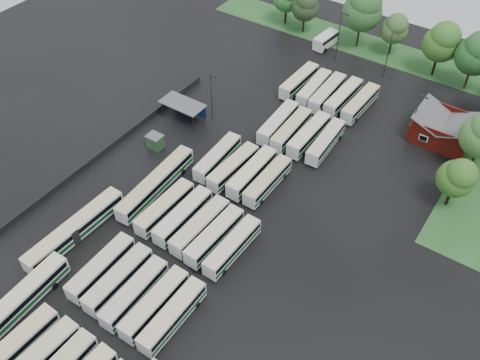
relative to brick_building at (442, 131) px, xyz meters
The scene contains 47 objects.
ground 49.08m from the brick_building, 119.30° to the right, with size 160.00×160.00×0.00m, color black.
brick_building is the anchor object (origin of this frame).
wash_shed 46.14m from the brick_building, 153.27° to the right, with size 8.20×4.20×3.58m.
utility_hut 50.26m from the brick_building, 143.11° to the right, with size 2.70×2.20×2.62m.
grass_strip_north 31.19m from the brick_building, 134.96° to the left, with size 80.00×10.00×0.01m, color #235421.
west_fence 57.83m from the brick_building, 143.04° to the right, with size 0.10×50.00×1.20m, color #2D2D30.
bus_r0c0 74.67m from the brick_building, 112.47° to the right, with size 2.62×11.34×3.14m.
bus_r1c0 61.83m from the brick_building, 117.40° to the right, with size 2.64×11.28×3.13m.
bus_r1c1 60.47m from the brick_building, 114.61° to the right, with size 2.48×11.32×3.15m.
bus_r1c2 59.55m from the brick_building, 111.63° to the right, with size 2.63×11.26×3.12m.
bus_r1c3 58.23m from the brick_building, 108.68° to the right, with size 2.42×11.30×3.14m.
bus_r1c4 57.36m from the brick_building, 105.82° to the right, with size 2.48×11.22×3.12m.
bus_r2c0 50.31m from the brick_building, 124.46° to the right, with size 2.53×11.30×3.14m.
bus_r2c1 48.31m from the brick_building, 121.31° to the right, with size 2.45×11.39×3.17m.
bus_r2c2 46.80m from the brick_building, 117.77° to the right, with size 2.69×11.39×3.15m.
bus_r2c3 45.81m from the brick_building, 114.49° to the right, with size 2.72×11.28×3.12m.
bus_r2c4 44.70m from the brick_building, 110.65° to the right, with size 2.57×11.05×3.06m.
bus_r3c0 39.85m from the brick_building, 135.84° to the right, with size 2.83×11.17×3.08m.
bus_r3c1 37.80m from the brick_building, 131.59° to the right, with size 2.86×11.19×3.09m.
bus_r3c2 35.21m from the brick_building, 128.25° to the right, with size 2.52×11.53×3.20m.
bus_r3c3 33.50m from the brick_building, 123.99° to the right, with size 2.38×10.99×3.06m.
bus_r4c1 28.82m from the brick_building, 150.52° to the right, with size 2.97×11.51×3.17m.
bus_r4c2 26.51m from the brick_building, 146.70° to the right, with size 2.70×11.25×3.11m.
bus_r4c3 23.56m from the brick_building, 143.27° to the right, with size 2.49×11.44×3.18m.
bus_r4c4 20.98m from the brick_building, 138.07° to the right, with size 2.83×11.18×3.09m.
bus_r5c0 28.58m from the brick_building, behind, with size 2.62×11.27×3.12m.
bus_r5c1 25.03m from the brick_building, behind, with size 2.85×11.08×3.06m.
bus_r5c2 22.13m from the brick_building, behind, with size 2.71×11.62×3.22m.
bus_r5c3 18.99m from the brick_building, behind, with size 2.72×11.40×3.16m.
bus_r5c4 15.48m from the brick_building, behind, with size 2.75×11.32×3.13m.
artic_bus_west_a 73.62m from the brick_building, 116.88° to the right, with size 3.18×17.26×3.19m.
artic_bus_west_b 50.54m from the brick_building, 130.80° to the right, with size 3.17×17.05×3.15m.
artic_bus_west_c 63.65m from the brick_building, 124.88° to the right, with size 2.93×17.27×3.19m.
minibus 35.86m from the brick_building, 152.28° to the left, with size 3.08×6.83×2.89m.
tree_north_1 43.66m from the brick_building, 153.37° to the left, with size 6.08×6.08×10.07m.
tree_north_2 33.79m from the brick_building, 141.57° to the left, with size 8.36×8.36×13.85m.
tree_north_3 28.96m from the brick_building, 130.90° to the left, with size 5.74×5.74×9.51m.
tree_north_4 21.55m from the brick_building, 113.26° to the left, with size 7.21×7.21×11.94m.
tree_north_5 18.99m from the brick_building, 93.94° to the left, with size 7.57×7.57×12.54m.
tree_east_0 16.97m from the brick_building, 67.02° to the right, with size 5.79×5.76×9.54m.
lamp_post_ne 6.33m from the brick_building, 149.27° to the right, with size 1.41×0.28×9.18m.
lamp_post_nw 41.02m from the brick_building, 153.02° to the right, with size 1.56×0.30×10.12m.
lamp_post_back_w 30.55m from the brick_building, 154.32° to the left, with size 1.66×0.32×10.81m.
lamp_post_back_e 20.99m from the brick_building, 141.79° to the left, with size 1.54×0.30×9.98m.
puddle_0 69.58m from the brick_building, 112.25° to the right, with size 3.51×3.51×0.01m, color black.
puddle_2 51.68m from the brick_building, 129.12° to the right, with size 7.22×7.22×0.01m, color black.
puddle_3 49.41m from the brick_building, 111.92° to the right, with size 3.64×3.64×0.01m, color black.
Camera 1 is at (35.81, -37.50, 61.13)m, focal length 40.00 mm.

